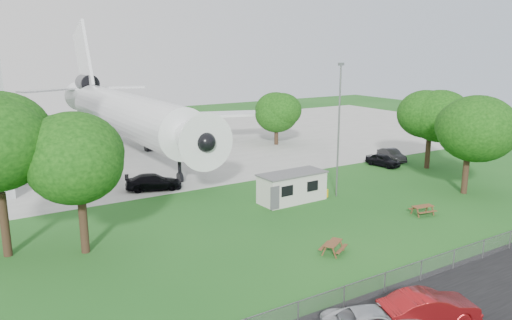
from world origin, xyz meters
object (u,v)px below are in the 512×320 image
airliner (124,112)px  car_centre_sedan (429,308)px  picnic_west (333,253)px  site_cabin (292,187)px  picnic_east (422,215)px

airliner → car_centre_sedan: bearing=-90.5°
picnic_west → car_centre_sedan: 9.40m
site_cabin → car_centre_sedan: 20.94m
picnic_east → airliner: bearing=119.3°
picnic_west → picnic_east: size_ratio=1.00×
site_cabin → car_centre_sedan: (-6.27, -19.98, -0.49)m
picnic_west → airliner: bearing=62.3°
car_centre_sedan → picnic_east: bearing=-31.3°
picnic_west → picnic_east: (11.38, 2.07, 0.00)m
picnic_west → picnic_east: 11.56m
airliner → site_cabin: airliner is taller
airliner → site_cabin: size_ratio=7.03×
site_cabin → picnic_east: (6.88, -8.71, -1.31)m
picnic_east → car_centre_sedan: bearing=-128.9°
airliner → picnic_west: airliner is taller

